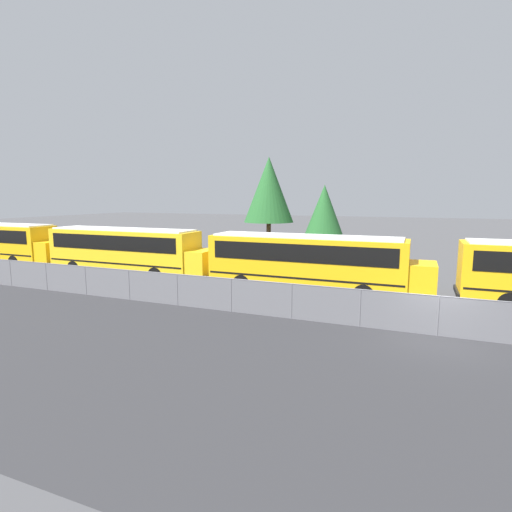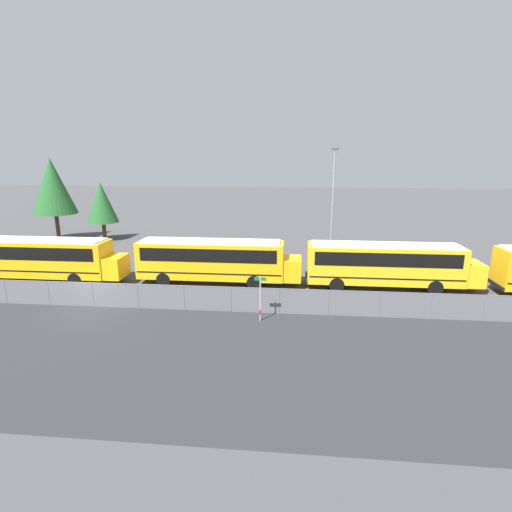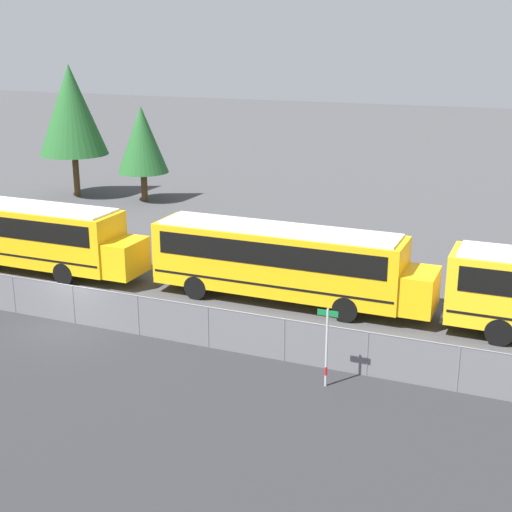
{
  "view_description": "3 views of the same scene",
  "coord_description": "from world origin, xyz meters",
  "px_view_note": "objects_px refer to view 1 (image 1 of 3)",
  "views": [
    {
      "loc": [
        -1.0,
        -16.79,
        5.45
      ],
      "look_at": [
        -9.61,
        4.62,
        2.04
      ],
      "focal_mm": 28.0,
      "sensor_mm": 36.0,
      "label": 1
    },
    {
      "loc": [
        12.85,
        -23.21,
        9.57
      ],
      "look_at": [
        10.09,
        5.19,
        2.32
      ],
      "focal_mm": 28.0,
      "sensor_mm": 36.0,
      "label": 2
    },
    {
      "loc": [
        17.07,
        -21.84,
        11.15
      ],
      "look_at": [
        6.15,
        4.28,
        2.37
      ],
      "focal_mm": 50.0,
      "sensor_mm": 36.0,
      "label": 3
    }
  ],
  "objects_px": {
    "school_bus_2": "(310,260)",
    "tree_0": "(269,190)",
    "school_bus_1": "(126,248)",
    "tree_1": "(324,210)"
  },
  "relations": [
    {
      "from": "school_bus_1",
      "to": "tree_0",
      "type": "relative_size",
      "value": 1.33
    },
    {
      "from": "tree_1",
      "to": "school_bus_1",
      "type": "bearing_deg",
      "value": -123.58
    },
    {
      "from": "school_bus_1",
      "to": "tree_1",
      "type": "xyz_separation_m",
      "value": [
        10.23,
        15.42,
        2.31
      ]
    },
    {
      "from": "school_bus_1",
      "to": "tree_1",
      "type": "relative_size",
      "value": 1.88
    },
    {
      "from": "tree_1",
      "to": "tree_0",
      "type": "bearing_deg",
      "value": -174.86
    },
    {
      "from": "tree_0",
      "to": "school_bus_1",
      "type": "bearing_deg",
      "value": -108.12
    },
    {
      "from": "school_bus_1",
      "to": "school_bus_2",
      "type": "xyz_separation_m",
      "value": [
        12.86,
        -0.19,
        0.0
      ]
    },
    {
      "from": "school_bus_2",
      "to": "tree_0",
      "type": "xyz_separation_m",
      "value": [
        -7.98,
        15.12,
        4.16
      ]
    },
    {
      "from": "tree_0",
      "to": "tree_1",
      "type": "xyz_separation_m",
      "value": [
        5.34,
        0.48,
        -1.85
      ]
    },
    {
      "from": "tree_1",
      "to": "school_bus_2",
      "type": "bearing_deg",
      "value": -80.43
    }
  ]
}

